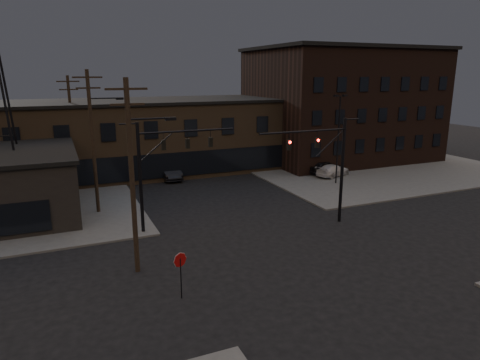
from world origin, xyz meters
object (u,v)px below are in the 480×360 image
traffic_signal_near (330,160)px  parked_car_lot_b (333,170)px  car_crossing (170,171)px  stop_sign (180,265)px  traffic_signal_far (158,164)px  parked_car_lot_a (325,167)px

traffic_signal_near → parked_car_lot_b: (9.23, 12.26, -4.13)m
parked_car_lot_b → car_crossing: size_ratio=0.86×
car_crossing → parked_car_lot_b: bearing=-19.6°
stop_sign → traffic_signal_far: bearing=82.7°
traffic_signal_near → parked_car_lot_a: traffic_signal_near is taller
stop_sign → parked_car_lot_b: (22.58, 18.75, -1.05)m
traffic_signal_far → parked_car_lot_a: size_ratio=1.82×
traffic_signal_far → traffic_signal_near: bearing=-16.2°
traffic_signal_near → traffic_signal_far: size_ratio=1.00×
stop_sign → parked_car_lot_a: bearing=41.9°
parked_car_lot_a → car_crossing: 17.43m
traffic_signal_near → stop_sign: traffic_signal_near is taller
traffic_signal_near → traffic_signal_far: same height
parked_car_lot_b → parked_car_lot_a: bearing=-15.4°
parked_car_lot_a → parked_car_lot_b: (0.06, -1.43, -0.10)m
traffic_signal_near → parked_car_lot_b: traffic_signal_near is taller
parked_car_lot_b → car_crossing: 17.96m
traffic_signal_far → parked_car_lot_b: traffic_signal_far is taller
traffic_signal_near → traffic_signal_far: bearing=163.8°
traffic_signal_near → stop_sign: size_ratio=3.23×
traffic_signal_far → parked_car_lot_a: (21.24, 10.19, -4.11)m
stop_sign → parked_car_lot_a: size_ratio=0.56×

